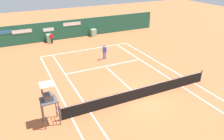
% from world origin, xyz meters
% --- Properties ---
extents(ground_plane, '(80.00, 80.00, 0.01)m').
position_xyz_m(ground_plane, '(-0.00, 0.58, 0.00)').
color(ground_plane, '#BC6038').
extents(tennis_net, '(12.10, 0.10, 1.07)m').
position_xyz_m(tennis_net, '(0.00, 0.00, 0.51)').
color(tennis_net, '#4C4C51').
rests_on(tennis_net, ground_plane).
extents(sponsor_back_wall, '(25.00, 1.02, 2.47)m').
position_xyz_m(sponsor_back_wall, '(-0.04, 16.97, 1.19)').
color(sponsor_back_wall, '#1E5642').
rests_on(sponsor_back_wall, ground_plane).
extents(umpire_chair, '(1.00, 1.00, 2.77)m').
position_xyz_m(umpire_chair, '(-6.59, 0.07, 1.80)').
color(umpire_chair, '#47474C').
rests_on(umpire_chair, ground_plane).
extents(player_on_baseline, '(0.65, 0.63, 1.77)m').
position_xyz_m(player_on_baseline, '(0.70, 8.10, 0.91)').
color(player_on_baseline, blue).
rests_on(player_on_baseline, ground_plane).
extents(ball_kid_centre_post, '(0.45, 0.23, 1.38)m').
position_xyz_m(ball_kid_centre_post, '(-3.14, 15.76, 0.79)').
color(ball_kid_centre_post, black).
rests_on(ball_kid_centre_post, ground_plane).
extents(tennis_ball_near_service_line, '(0.07, 0.07, 0.07)m').
position_xyz_m(tennis_ball_near_service_line, '(0.37, 7.26, 0.03)').
color(tennis_ball_near_service_line, '#CCE033').
rests_on(tennis_ball_near_service_line, ground_plane).
extents(tennis_ball_mid_court, '(0.07, 0.07, 0.07)m').
position_xyz_m(tennis_ball_mid_court, '(3.16, 4.94, 0.03)').
color(tennis_ball_mid_court, '#CCE033').
rests_on(tennis_ball_mid_court, ground_plane).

